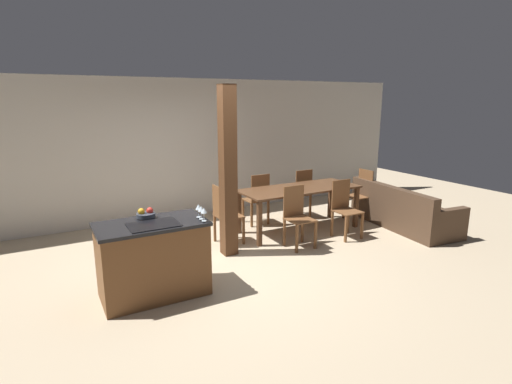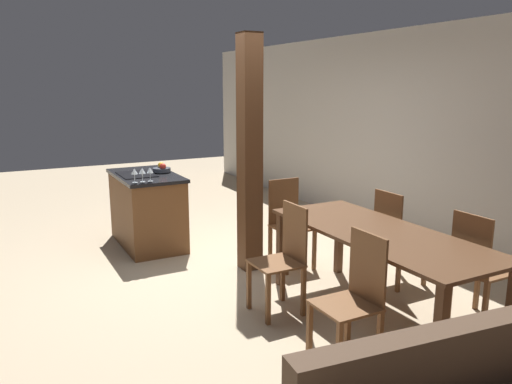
# 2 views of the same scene
# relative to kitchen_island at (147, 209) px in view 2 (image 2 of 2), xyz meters

# --- Properties ---
(ground_plane) EXTENTS (16.00, 16.00, 0.00)m
(ground_plane) POSITION_rel_kitchen_island_xyz_m (1.14, 0.43, -0.46)
(ground_plane) COLOR tan
(wall_back) EXTENTS (11.20, 0.08, 2.70)m
(wall_back) POSITION_rel_kitchen_island_xyz_m (1.14, 3.11, 0.89)
(wall_back) COLOR beige
(wall_back) RESTS_ON ground_plane
(kitchen_island) EXTENTS (1.26, 0.70, 0.92)m
(kitchen_island) POSITION_rel_kitchen_island_xyz_m (0.00, 0.00, 0.00)
(kitchen_island) COLOR brown
(kitchen_island) RESTS_ON ground_plane
(fruit_bowl) EXTENTS (0.22, 0.22, 0.12)m
(fruit_bowl) POSITION_rel_kitchen_island_xyz_m (-0.00, 0.21, 0.50)
(fruit_bowl) COLOR #383D47
(fruit_bowl) RESTS_ON kitchen_island
(wine_glass_near) EXTENTS (0.07, 0.07, 0.16)m
(wine_glass_near) POSITION_rel_kitchen_island_xyz_m (0.55, -0.27, 0.59)
(wine_glass_near) COLOR silver
(wine_glass_near) RESTS_ON kitchen_island
(wine_glass_middle) EXTENTS (0.07, 0.07, 0.16)m
(wine_glass_middle) POSITION_rel_kitchen_island_xyz_m (0.55, -0.19, 0.59)
(wine_glass_middle) COLOR silver
(wine_glass_middle) RESTS_ON kitchen_island
(wine_glass_far) EXTENTS (0.07, 0.07, 0.16)m
(wine_glass_far) POSITION_rel_kitchen_island_xyz_m (0.55, -0.10, 0.59)
(wine_glass_far) COLOR silver
(wine_glass_far) RESTS_ON kitchen_island
(dining_table) EXTENTS (2.16, 0.86, 0.78)m
(dining_table) POSITION_rel_kitchen_island_xyz_m (2.93, 1.18, 0.22)
(dining_table) COLOR #51331E
(dining_table) RESTS_ON ground_plane
(dining_chair_near_left) EXTENTS (0.40, 0.40, 0.97)m
(dining_chair_near_left) POSITION_rel_kitchen_island_xyz_m (2.44, 0.53, 0.05)
(dining_chair_near_left) COLOR brown
(dining_chair_near_left) RESTS_ON ground_plane
(dining_chair_near_right) EXTENTS (0.40, 0.40, 0.97)m
(dining_chair_near_right) POSITION_rel_kitchen_island_xyz_m (3.41, 0.53, 0.05)
(dining_chair_near_right) COLOR brown
(dining_chair_near_right) RESTS_ON ground_plane
(dining_chair_far_left) EXTENTS (0.40, 0.40, 0.97)m
(dining_chair_far_left) POSITION_rel_kitchen_island_xyz_m (2.44, 1.84, 0.05)
(dining_chair_far_left) COLOR brown
(dining_chair_far_left) RESTS_ON ground_plane
(dining_chair_far_right) EXTENTS (0.40, 0.40, 0.97)m
(dining_chair_far_right) POSITION_rel_kitchen_island_xyz_m (3.41, 1.84, 0.05)
(dining_chair_far_right) COLOR brown
(dining_chair_far_right) RESTS_ON ground_plane
(dining_chair_head_end) EXTENTS (0.40, 0.40, 0.97)m
(dining_chair_head_end) POSITION_rel_kitchen_island_xyz_m (1.47, 1.18, 0.05)
(dining_chair_head_end) COLOR brown
(dining_chair_head_end) RESTS_ON ground_plane
(timber_post) EXTENTS (0.21, 0.21, 2.52)m
(timber_post) POSITION_rel_kitchen_island_xyz_m (1.35, 0.76, 0.80)
(timber_post) COLOR #4C2D19
(timber_post) RESTS_ON ground_plane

